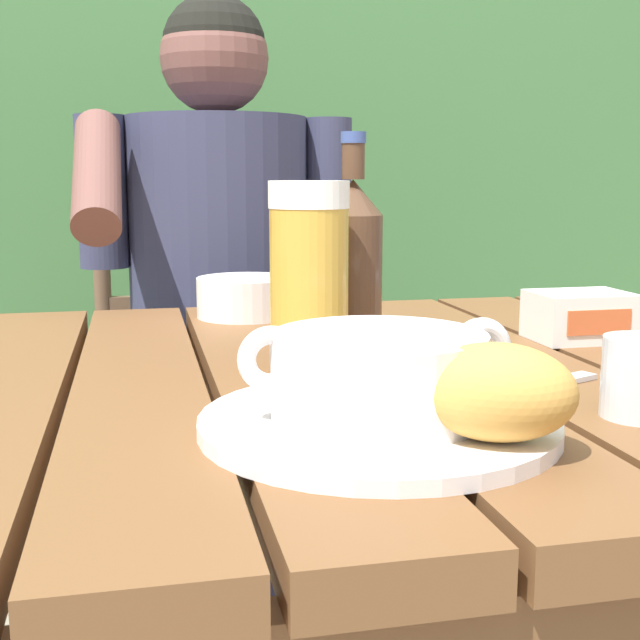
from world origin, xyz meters
name	(u,v)px	position (x,y,z in m)	size (l,w,h in m)	color
dining_table	(274,464)	(0.00, 0.00, 0.63)	(1.18, 0.85, 0.73)	brown
hedge_backdrop	(185,59)	(0.03, 1.72, 1.25)	(3.11, 0.88, 2.75)	#40703D
chair_near_diner	(214,389)	(0.02, 0.87, 0.49)	(0.47, 0.44, 0.99)	brown
person_eating	(220,288)	(0.01, 0.67, 0.72)	(0.48, 0.47, 1.23)	#353854
serving_plate	(378,423)	(0.05, -0.21, 0.73)	(0.28, 0.28, 0.01)	white
soup_bowl	(378,372)	(0.05, -0.21, 0.77)	(0.21, 0.16, 0.07)	white
bread_roll	(496,392)	(0.11, -0.29, 0.77)	(0.14, 0.12, 0.07)	gold
beer_glass	(309,277)	(0.04, -0.01, 0.82)	(0.08, 0.08, 0.19)	gold
beer_bottle	(353,264)	(0.10, 0.06, 0.83)	(0.06, 0.06, 0.24)	#523724
butter_tub	(580,316)	(0.38, 0.08, 0.76)	(0.11, 0.09, 0.06)	white
table_knife	(529,387)	(0.21, -0.13, 0.73)	(0.14, 0.07, 0.01)	silver
diner_bowl	(246,297)	(0.02, 0.33, 0.76)	(0.14, 0.14, 0.05)	white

